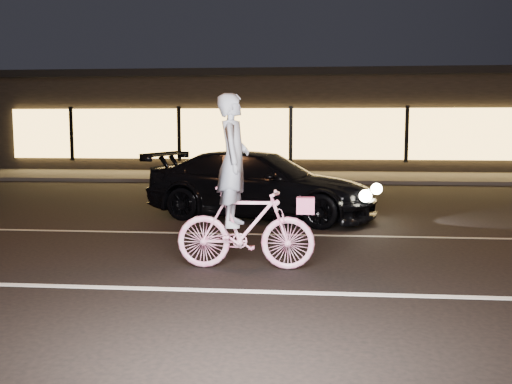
# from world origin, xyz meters

# --- Properties ---
(ground) EXTENTS (90.00, 90.00, 0.00)m
(ground) POSITION_xyz_m (0.00, 0.00, 0.00)
(ground) COLOR black
(ground) RESTS_ON ground
(lane_stripe_near) EXTENTS (60.00, 0.12, 0.01)m
(lane_stripe_near) POSITION_xyz_m (0.00, -1.50, 0.00)
(lane_stripe_near) COLOR silver
(lane_stripe_near) RESTS_ON ground
(lane_stripe_far) EXTENTS (60.00, 0.10, 0.01)m
(lane_stripe_far) POSITION_xyz_m (0.00, 2.00, 0.00)
(lane_stripe_far) COLOR gray
(lane_stripe_far) RESTS_ON ground
(sidewalk) EXTENTS (30.00, 4.00, 0.12)m
(sidewalk) POSITION_xyz_m (0.00, 13.00, 0.06)
(sidewalk) COLOR #383533
(sidewalk) RESTS_ON ground
(storefront) EXTENTS (25.40, 8.42, 4.20)m
(storefront) POSITION_xyz_m (0.00, 18.97, 2.15)
(storefront) COLOR black
(storefront) RESTS_ON ground
(cyclist) EXTENTS (1.85, 0.64, 2.33)m
(cyclist) POSITION_xyz_m (-0.12, -0.45, 0.83)
(cyclist) COLOR #F63789
(cyclist) RESTS_ON ground
(sedan) EXTENTS (5.13, 3.14, 1.39)m
(sedan) POSITION_xyz_m (-0.25, 3.81, 0.69)
(sedan) COLOR black
(sedan) RESTS_ON ground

